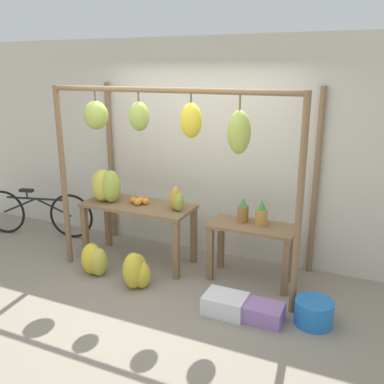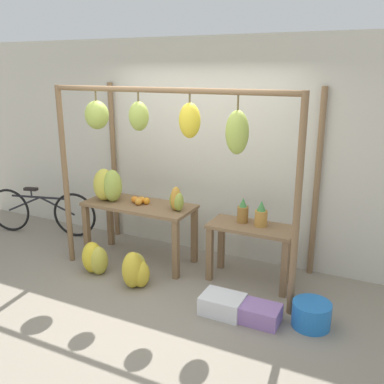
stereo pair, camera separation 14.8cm
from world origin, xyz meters
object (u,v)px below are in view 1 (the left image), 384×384
orange_pile (139,201)px  blue_bucket (314,312)px  pineapple_cluster (253,213)px  banana_pile_on_table (107,187)px  papaya_pile (176,200)px  fruit_crate_purple (263,313)px  fruit_crate_white (225,304)px  banana_pile_ground_left (94,260)px  parked_bicycle (37,213)px  banana_pile_ground_right (136,271)px

orange_pile → blue_bucket: 2.46m
orange_pile → pineapple_cluster: bearing=4.4°
banana_pile_on_table → pineapple_cluster: (1.89, 0.16, -0.14)m
papaya_pile → fruit_crate_purple: (1.29, -0.68, -0.81)m
pineapple_cluster → papaya_pile: papaya_pile is taller
banana_pile_on_table → fruit_crate_white: size_ratio=0.98×
banana_pile_ground_left → parked_bicycle: size_ratio=0.25×
orange_pile → pineapple_cluster: 1.45m
pineapple_cluster → fruit_crate_white: (-0.02, -0.82, -0.73)m
orange_pile → banana_pile_ground_right: 0.93m
banana_pile_ground_left → parked_bicycle: parked_bicycle is taller
orange_pile → blue_bucket: (2.29, -0.55, -0.69)m
parked_bicycle → papaya_pile: bearing=-3.6°
fruit_crate_white → fruit_crate_purple: 0.40m
orange_pile → blue_bucket: bearing=-13.5°
blue_bucket → fruit_crate_purple: blue_bucket is taller
banana_pile_ground_right → parked_bicycle: parked_bicycle is taller
fruit_crate_white → parked_bicycle: 3.40m
pineapple_cluster → fruit_crate_white: 1.10m
banana_pile_on_table → fruit_crate_purple: size_ratio=1.08×
orange_pile → banana_pile_ground_right: (0.31, -0.62, -0.62)m
banana_pile_on_table → papaya_pile: (0.97, 0.03, -0.07)m
orange_pile → banana_pile_ground_left: 0.90m
banana_pile_ground_right → blue_bucket: 1.98m
fruit_crate_white → parked_bicycle: size_ratio=0.25×
blue_bucket → fruit_crate_white: bearing=-169.2°
blue_bucket → fruit_crate_purple: bearing=-161.9°
banana_pile_on_table → banana_pile_ground_right: size_ratio=0.97×
orange_pile → fruit_crate_purple: 2.09m
papaya_pile → banana_pile_ground_right: bearing=-110.7°
pineapple_cluster → blue_bucket: pineapple_cluster is taller
banana_pile_ground_right → blue_bucket: (1.98, 0.07, -0.07)m
pineapple_cluster → banana_pile_ground_right: (-1.14, -0.73, -0.63)m
banana_pile_on_table → banana_pile_ground_right: (0.75, -0.57, -0.77)m
banana_pile_on_table → papaya_pile: 0.98m
orange_pile → blue_bucket: orange_pile is taller
banana_pile_ground_right → fruit_crate_purple: (1.52, -0.08, -0.11)m
banana_pile_on_table → banana_pile_ground_left: (0.13, -0.52, -0.78)m
pineapple_cluster → banana_pile_ground_right: size_ratio=0.84×
parked_bicycle → fruit_crate_purple: size_ratio=4.43×
pineapple_cluster → fruit_crate_white: size_ratio=0.85×
pineapple_cluster → parked_bicycle: (-3.30, 0.02, -0.47)m
banana_pile_on_table → papaya_pile: bearing=1.8°
banana_pile_on_table → parked_bicycle: (-1.41, 0.18, -0.61)m
pineapple_cluster → parked_bicycle: pineapple_cluster is taller
papaya_pile → banana_pile_ground_left: bearing=-147.1°
banana_pile_ground_right → fruit_crate_white: banana_pile_ground_right is taller
banana_pile_ground_left → papaya_pile: papaya_pile is taller
pineapple_cluster → fruit_crate_purple: 1.16m
fruit_crate_white → parked_bicycle: (-3.28, 0.84, 0.25)m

